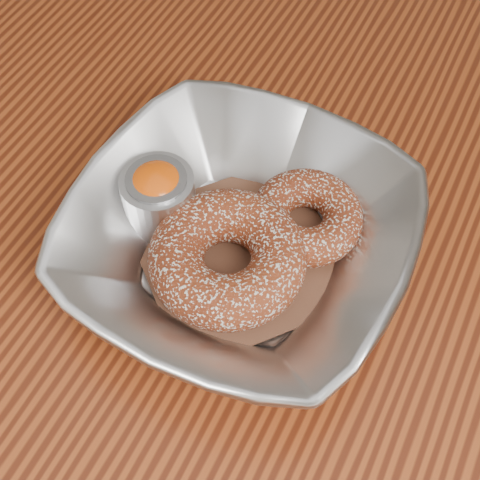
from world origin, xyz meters
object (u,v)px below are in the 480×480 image
at_px(serving_bowl, 240,240).
at_px(donut_front, 228,257).
at_px(ramekin, 159,196).
at_px(donut_back, 306,217).
at_px(table, 311,337).

height_order(serving_bowl, donut_front, serving_bowl).
bearing_deg(ramekin, donut_front, -17.51).
bearing_deg(serving_bowl, donut_back, 52.49).
bearing_deg(table, donut_back, 133.20).
height_order(table, ramekin, ramekin).
relative_size(serving_bowl, donut_back, 2.87).
bearing_deg(donut_back, donut_front, -119.45).
bearing_deg(table, ramekin, -176.71).
relative_size(donut_front, ramekin, 2.06).
height_order(serving_bowl, ramekin, ramekin).
distance_m(donut_front, ramekin, 0.07).
distance_m(serving_bowl, ramekin, 0.07).
xyz_separation_m(table, serving_bowl, (-0.06, -0.01, 0.13)).
xyz_separation_m(table, ramekin, (-0.14, -0.01, 0.13)).
bearing_deg(table, serving_bowl, -169.30).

